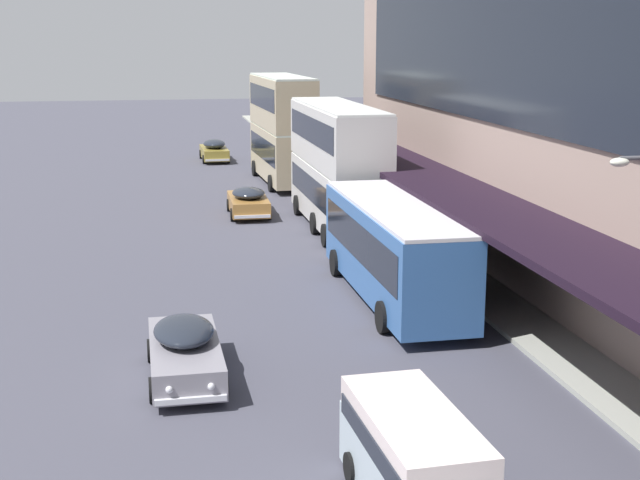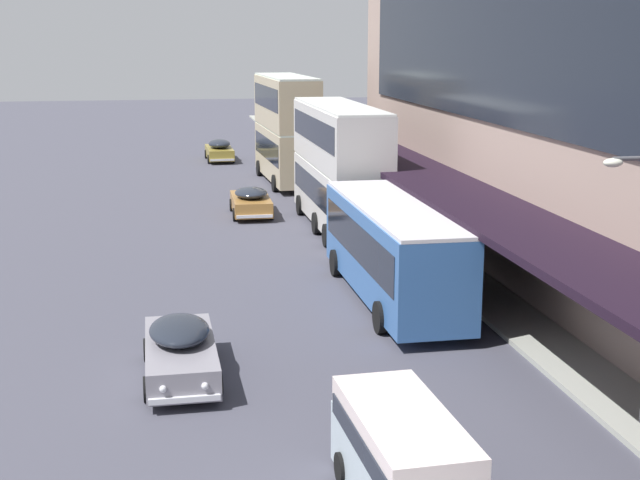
# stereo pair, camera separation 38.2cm
# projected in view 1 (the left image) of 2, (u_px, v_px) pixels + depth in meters

# --- Properties ---
(transit_bus_kerbside_front) EXTENTS (3.00, 9.80, 6.53)m
(transit_bus_kerbside_front) POSITION_uv_depth(u_px,v_px,m) (282.00, 126.00, 54.12)
(transit_bus_kerbside_front) COLOR tan
(transit_bus_kerbside_front) RESTS_ON ground
(transit_bus_kerbside_rear) EXTENTS (2.79, 10.56, 3.33)m
(transit_bus_kerbside_rear) POSITION_uv_depth(u_px,v_px,m) (393.00, 246.00, 30.05)
(transit_bus_kerbside_rear) COLOR #3461A1
(transit_bus_kerbside_rear) RESTS_ON ground
(transit_bus_kerbside_far) EXTENTS (2.80, 11.13, 5.79)m
(transit_bus_kerbside_far) POSITION_uv_depth(u_px,v_px,m) (337.00, 163.00, 41.07)
(transit_bus_kerbside_far) COLOR beige
(transit_bus_kerbside_far) RESTS_ON ground
(sedan_trailing_mid) EXTENTS (1.98, 4.89, 1.59)m
(sedan_trailing_mid) POSITION_uv_depth(u_px,v_px,m) (214.00, 150.00, 64.51)
(sedan_trailing_mid) COLOR olive
(sedan_trailing_mid) RESTS_ON ground
(sedan_lead_mid) EXTENTS (2.05, 4.47, 1.45)m
(sedan_lead_mid) POSITION_uv_depth(u_px,v_px,m) (248.00, 201.00, 44.73)
(sedan_lead_mid) COLOR #9F6D33
(sedan_lead_mid) RESTS_ON ground
(sedan_second_near) EXTENTS (1.99, 4.90, 1.51)m
(sedan_second_near) POSITION_uv_depth(u_px,v_px,m) (185.00, 350.00, 23.42)
(sedan_second_near) COLOR gray
(sedan_second_near) RESTS_ON ground
(vw_van) EXTENTS (2.05, 4.62, 1.96)m
(vw_van) POSITION_uv_depth(u_px,v_px,m) (411.00, 453.00, 16.90)
(vw_van) COLOR #B0C2CB
(vw_van) RESTS_ON ground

